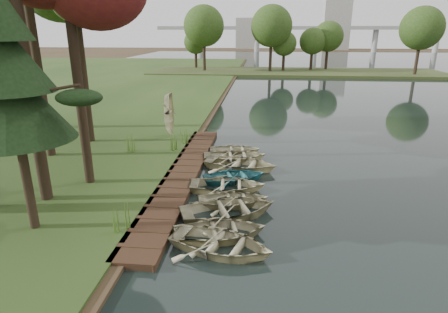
# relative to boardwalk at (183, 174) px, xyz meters

# --- Properties ---
(ground) EXTENTS (300.00, 300.00, 0.00)m
(ground) POSITION_rel_boardwalk_xyz_m (1.60, 0.00, -0.15)
(ground) COLOR #3D2F1D
(boardwalk) EXTENTS (1.60, 16.00, 0.30)m
(boardwalk) POSITION_rel_boardwalk_xyz_m (0.00, 0.00, 0.00)
(boardwalk) COLOR #342114
(boardwalk) RESTS_ON ground
(peninsula) EXTENTS (50.00, 14.00, 0.45)m
(peninsula) POSITION_rel_boardwalk_xyz_m (9.60, 50.00, 0.08)
(peninsula) COLOR #38451E
(peninsula) RESTS_ON ground
(far_trees) EXTENTS (45.60, 5.60, 8.80)m
(far_trees) POSITION_rel_boardwalk_xyz_m (6.27, 50.00, 6.28)
(far_trees) COLOR black
(far_trees) RESTS_ON peninsula
(bridge) EXTENTS (95.90, 4.00, 8.60)m
(bridge) POSITION_rel_boardwalk_xyz_m (13.91, 120.00, 6.93)
(bridge) COLOR #A5A5A0
(bridge) RESTS_ON ground
(building_a) EXTENTS (10.00, 8.00, 18.00)m
(building_a) POSITION_rel_boardwalk_xyz_m (31.60, 140.00, 8.85)
(building_a) COLOR #A5A5A0
(building_a) RESTS_ON ground
(building_b) EXTENTS (8.00, 8.00, 12.00)m
(building_b) POSITION_rel_boardwalk_xyz_m (-3.40, 145.00, 5.85)
(building_b) COLOR #A5A5A0
(building_b) RESTS_ON ground
(rowboat_0) EXTENTS (4.14, 3.45, 0.74)m
(rowboat_0) POSITION_rel_boardwalk_xyz_m (2.69, -6.64, 0.27)
(rowboat_0) COLOR tan
(rowboat_0) RESTS_ON water
(rowboat_1) EXTENTS (3.86, 3.16, 0.70)m
(rowboat_1) POSITION_rel_boardwalk_xyz_m (2.56, -5.77, 0.25)
(rowboat_1) COLOR tan
(rowboat_1) RESTS_ON water
(rowboat_2) EXTENTS (4.65, 4.01, 0.81)m
(rowboat_2) POSITION_rel_boardwalk_xyz_m (2.74, -4.12, 0.30)
(rowboat_2) COLOR tan
(rowboat_2) RESTS_ON water
(rowboat_3) EXTENTS (3.39, 2.72, 0.63)m
(rowboat_3) POSITION_rel_boardwalk_xyz_m (2.83, -3.05, 0.21)
(rowboat_3) COLOR tan
(rowboat_3) RESTS_ON water
(rowboat_4) EXTENTS (3.67, 2.74, 0.73)m
(rowboat_4) POSITION_rel_boardwalk_xyz_m (2.43, -1.61, 0.26)
(rowboat_4) COLOR tan
(rowboat_4) RESTS_ON water
(rowboat_5) EXTENTS (3.67, 3.14, 0.64)m
(rowboat_5) POSITION_rel_boardwalk_xyz_m (2.69, -0.38, 0.22)
(rowboat_5) COLOR #27686E
(rowboat_5) RESTS_ON water
(rowboat_6) EXTENTS (4.41, 3.58, 0.80)m
(rowboat_6) POSITION_rel_boardwalk_xyz_m (2.87, 1.29, 0.30)
(rowboat_6) COLOR tan
(rowboat_6) RESTS_ON water
(rowboat_7) EXTENTS (3.95, 3.10, 0.74)m
(rowboat_7) POSITION_rel_boardwalk_xyz_m (2.46, 2.64, 0.27)
(rowboat_7) COLOR tan
(rowboat_7) RESTS_ON water
(rowboat_8) EXTENTS (3.31, 2.56, 0.63)m
(rowboat_8) POSITION_rel_boardwalk_xyz_m (2.37, 3.96, 0.22)
(rowboat_8) COLOR tan
(rowboat_8) RESTS_ON water
(stored_rowboat) EXTENTS (2.94, 2.12, 0.60)m
(stored_rowboat) POSITION_rel_boardwalk_xyz_m (-2.17, 6.62, 0.45)
(stored_rowboat) COLOR tan
(stored_rowboat) RESTS_ON bank
(pine_tree) EXTENTS (3.80, 3.80, 8.43)m
(pine_tree) POSITION_rel_boardwalk_xyz_m (-4.24, -6.11, 5.52)
(pine_tree) COLOR black
(pine_tree) RESTS_ON bank
(reeds_0) EXTENTS (0.60, 0.60, 1.10)m
(reeds_0) POSITION_rel_boardwalk_xyz_m (-1.00, -6.02, 0.70)
(reeds_0) COLOR #3F661E
(reeds_0) RESTS_ON bank
(reeds_1) EXTENTS (0.60, 0.60, 1.11)m
(reeds_1) POSITION_rel_boardwalk_xyz_m (-3.78, 3.07, 0.70)
(reeds_1) COLOR #3F661E
(reeds_1) RESTS_ON bank
(reeds_2) EXTENTS (0.60, 0.60, 1.08)m
(reeds_2) POSITION_rel_boardwalk_xyz_m (-1.25, 3.64, 0.69)
(reeds_2) COLOR #3F661E
(reeds_2) RESTS_ON bank
(reeds_3) EXTENTS (0.60, 0.60, 0.96)m
(reeds_3) POSITION_rel_boardwalk_xyz_m (-1.00, 5.20, 0.63)
(reeds_3) COLOR #3F661E
(reeds_3) RESTS_ON bank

